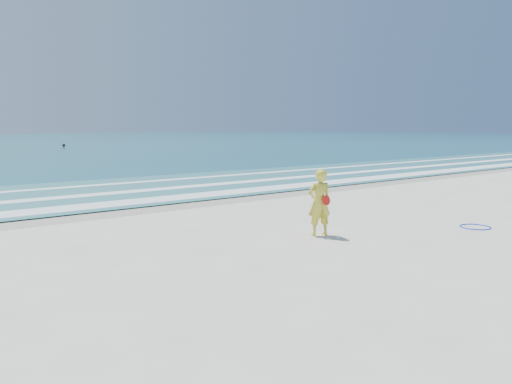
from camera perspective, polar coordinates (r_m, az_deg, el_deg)
ground at (r=12.15m, az=11.98°, el=-6.62°), size 400.00×400.00×0.00m
wet_sand at (r=19.08m, az=-9.18°, el=-1.41°), size 400.00×2.40×0.00m
shallow at (r=23.54m, az=-15.09°, el=0.22°), size 400.00×10.00×0.01m
foam_near at (r=20.21m, az=-10.97°, el=-0.80°), size 400.00×1.40×0.01m
foam_mid at (r=22.81m, az=-14.30°, el=0.04°), size 400.00×0.90×0.01m
foam_far at (r=25.84m, az=-17.26°, el=0.79°), size 400.00×0.60×0.01m
hoop at (r=15.95m, az=23.77°, el=-3.66°), size 1.12×1.12×0.03m
buoy at (r=76.27m, az=-21.11°, el=5.02°), size 0.41×0.41×0.41m
woman at (r=13.49m, az=7.25°, el=-1.21°), size 0.76×0.62×1.80m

